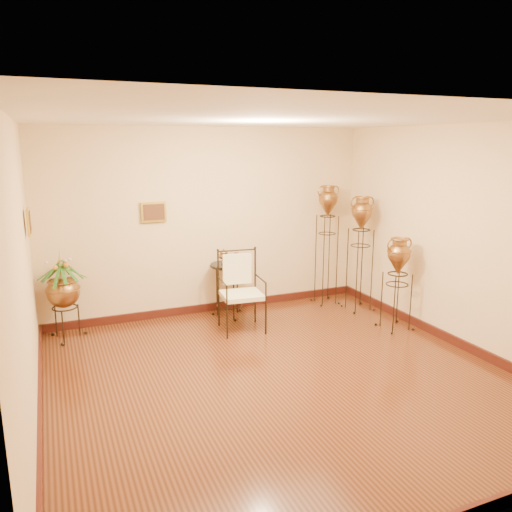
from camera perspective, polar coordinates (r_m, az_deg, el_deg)
name	(u,v)px	position (r m, az deg, el deg)	size (l,w,h in m)	color
ground	(280,377)	(5.76, 2.81, -13.64)	(5.00, 5.00, 0.00)	#5E2F16
room_shell	(281,224)	(5.23, 2.92, 3.65)	(5.02, 5.02, 2.81)	beige
amphora_tall	(327,244)	(8.08, 8.09, 1.42)	(0.49, 0.49, 1.94)	black
amphora_mid	(360,253)	(7.86, 11.82, 0.38)	(0.51, 0.51, 1.80)	black
amphora_short	(397,283)	(7.21, 15.82, -3.01)	(0.50, 0.50, 1.33)	black
planter_urn	(63,288)	(7.04, -21.20, -3.42)	(0.80, 0.80, 1.26)	black
armchair	(242,292)	(6.90, -1.65, -4.11)	(0.68, 0.64, 1.11)	black
side_table	(229,289)	(7.52, -3.08, -3.77)	(0.63, 0.63, 1.02)	black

